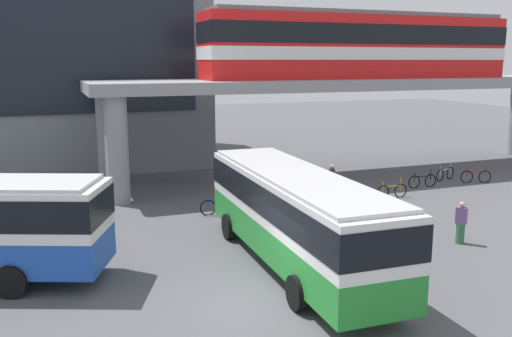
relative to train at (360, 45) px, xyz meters
name	(u,v)px	position (x,y,z in m)	size (l,w,h in m)	color
ground_plane	(179,214)	(-12.29, -5.19, -7.73)	(120.00, 120.00, 0.00)	#515156
elevated_platform	(360,92)	(0.11, 0.00, -2.80)	(31.67, 5.83, 5.76)	gray
train	(360,45)	(0.00, 0.00, 0.00)	(19.10, 2.96, 3.84)	red
bus_main	(295,209)	(-10.14, -12.88, -5.74)	(2.99, 11.11, 3.22)	#268C33
bicycle_black	(422,181)	(1.37, -4.64, -7.37)	(1.79, 0.09, 1.04)	black
bicycle_silver	(445,174)	(3.82, -3.54, -7.37)	(1.71, 0.64, 1.04)	black
bicycle_red	(476,176)	(4.96, -4.74, -7.37)	(1.72, 0.60, 1.04)	black
bicycle_blue	(219,206)	(-10.57, -5.83, -7.37)	(1.79, 0.17, 1.04)	black
bicycle_orange	(392,191)	(-1.59, -6.08, -7.37)	(1.79, 0.06, 1.04)	black
bicycle_green	(279,194)	(-7.16, -4.67, -7.37)	(1.79, 0.06, 1.04)	black
pedestrian_by_bike_rack	(461,224)	(-3.27, -12.96, -6.97)	(0.45, 0.47, 1.62)	#33663F
pedestrian_at_kerb	(332,183)	(-4.53, -5.19, -6.89)	(0.39, 0.47, 1.78)	maroon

